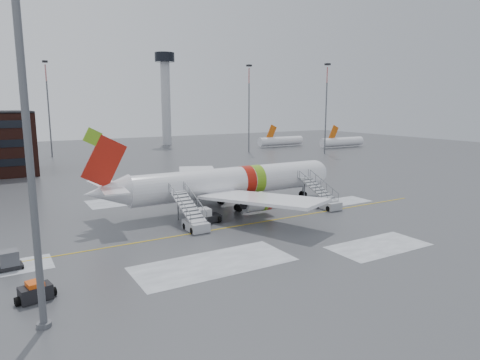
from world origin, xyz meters
TOP-DOWN VIEW (x-y plane):
  - ground at (0.00, 0.00)m, footprint 260.00×260.00m
  - airliner at (4.60, 7.15)m, footprint 35.03×32.97m
  - airstair_fwd at (15.96, 0.61)m, footprint 2.05×7.70m
  - airstair_aft at (-3.18, 0.61)m, footprint 2.05×7.70m
  - pushback_tug at (-0.88, 2.08)m, footprint 3.08×2.33m
  - uld_container at (-21.34, -2.39)m, footprint 2.08×1.59m
  - baggage_tractor at (-20.03, -9.87)m, footprint 2.83×1.64m
  - light_mast_near at (-19.98, -14.07)m, footprint 1.20×1.20m
  - control_tower at (30.00, 95.00)m, footprint 6.40×6.40m
  - light_mast_far_ne at (42.00, 62.00)m, footprint 1.20×1.20m
  - light_mast_far_n at (-8.00, 78.00)m, footprint 1.20×1.20m
  - light_mast_far_e at (58.00, 48.00)m, footprint 1.20×1.20m
  - distant_aircraft at (62.50, 64.00)m, footprint 35.00×18.00m

SIDE VIEW (x-z plane):
  - ground at x=0.00m, z-range 0.00..0.00m
  - distant_aircraft at x=62.50m, z-range -4.00..4.00m
  - baggage_tractor at x=-20.03m, z-range -0.11..1.31m
  - uld_container at x=-21.34m, z-range -0.05..1.56m
  - pushback_tug at x=-0.88m, z-range -0.10..1.65m
  - airstair_fwd at x=15.96m, z-range -0.68..2.81m
  - airstair_aft at x=-3.18m, z-range -0.68..2.81m
  - airliner at x=4.60m, z-range -2.17..9.01m
  - light_mast_far_ne at x=42.00m, z-range 1.71..25.96m
  - light_mast_far_n at x=-8.00m, z-range 1.71..25.96m
  - light_mast_far_e at x=58.00m, z-range 1.71..25.96m
  - light_mast_near at x=-19.98m, z-range 0.40..28.29m
  - control_tower at x=30.00m, z-range 3.75..33.75m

